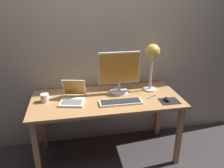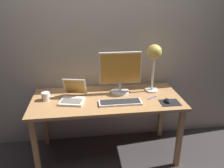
{
  "view_description": "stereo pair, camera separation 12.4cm",
  "coord_description": "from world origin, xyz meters",
  "px_view_note": "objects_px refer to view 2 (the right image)",
  "views": [
    {
      "loc": [
        -0.34,
        -2.14,
        1.79
      ],
      "look_at": [
        0.05,
        -0.05,
        0.92
      ],
      "focal_mm": 35.76,
      "sensor_mm": 36.0,
      "label": 1
    },
    {
      "loc": [
        -0.22,
        -2.16,
        1.79
      ],
      "look_at": [
        0.05,
        -0.05,
        0.92
      ],
      "focal_mm": 35.76,
      "sensor_mm": 36.0,
      "label": 2
    }
  ],
  "objects_px": {
    "keyboard_main": "(120,102)",
    "coffee_mug": "(46,96)",
    "monitor": "(120,71)",
    "mouse": "(168,101)",
    "desk_lamp": "(154,56)",
    "pen": "(152,98)",
    "laptop": "(73,94)"
  },
  "relations": [
    {
      "from": "keyboard_main",
      "to": "pen",
      "type": "bearing_deg",
      "value": 12.83
    },
    {
      "from": "coffee_mug",
      "to": "pen",
      "type": "distance_m",
      "value": 1.13
    },
    {
      "from": "desk_lamp",
      "to": "keyboard_main",
      "type": "bearing_deg",
      "value": -146.39
    },
    {
      "from": "mouse",
      "to": "coffee_mug",
      "type": "xyz_separation_m",
      "value": [
        -1.25,
        0.22,
        0.02
      ]
    },
    {
      "from": "laptop",
      "to": "coffee_mug",
      "type": "distance_m",
      "value": 0.29
    },
    {
      "from": "monitor",
      "to": "mouse",
      "type": "xyz_separation_m",
      "value": [
        0.45,
        -0.31,
        -0.24
      ]
    },
    {
      "from": "keyboard_main",
      "to": "desk_lamp",
      "type": "distance_m",
      "value": 0.64
    },
    {
      "from": "keyboard_main",
      "to": "laptop",
      "type": "height_order",
      "value": "laptop"
    },
    {
      "from": "desk_lamp",
      "to": "pen",
      "type": "xyz_separation_m",
      "value": [
        -0.05,
        -0.19,
        -0.41
      ]
    },
    {
      "from": "coffee_mug",
      "to": "pen",
      "type": "relative_size",
      "value": 0.87
    },
    {
      "from": "pen",
      "to": "coffee_mug",
      "type": "bearing_deg",
      "value": 175.1
    },
    {
      "from": "monitor",
      "to": "mouse",
      "type": "distance_m",
      "value": 0.59
    },
    {
      "from": "monitor",
      "to": "laptop",
      "type": "bearing_deg",
      "value": -167.36
    },
    {
      "from": "mouse",
      "to": "pen",
      "type": "bearing_deg",
      "value": 135.86
    },
    {
      "from": "desk_lamp",
      "to": "coffee_mug",
      "type": "height_order",
      "value": "desk_lamp"
    },
    {
      "from": "desk_lamp",
      "to": "pen",
      "type": "bearing_deg",
      "value": -104.26
    },
    {
      "from": "mouse",
      "to": "pen",
      "type": "xyz_separation_m",
      "value": [
        -0.12,
        0.12,
        -0.02
      ]
    },
    {
      "from": "coffee_mug",
      "to": "pen",
      "type": "xyz_separation_m",
      "value": [
        1.13,
        -0.1,
        -0.04
      ]
    },
    {
      "from": "laptop",
      "to": "mouse",
      "type": "relative_size",
      "value": 3.54
    },
    {
      "from": "keyboard_main",
      "to": "desk_lamp",
      "type": "relative_size",
      "value": 0.82
    },
    {
      "from": "keyboard_main",
      "to": "mouse",
      "type": "height_order",
      "value": "mouse"
    },
    {
      "from": "laptop",
      "to": "pen",
      "type": "xyz_separation_m",
      "value": [
        0.84,
        -0.08,
        -0.06
      ]
    },
    {
      "from": "keyboard_main",
      "to": "coffee_mug",
      "type": "height_order",
      "value": "coffee_mug"
    },
    {
      "from": "keyboard_main",
      "to": "mouse",
      "type": "relative_size",
      "value": 4.59
    },
    {
      "from": "keyboard_main",
      "to": "laptop",
      "type": "distance_m",
      "value": 0.5
    },
    {
      "from": "pen",
      "to": "desk_lamp",
      "type": "bearing_deg",
      "value": 75.74
    },
    {
      "from": "keyboard_main",
      "to": "pen",
      "type": "xyz_separation_m",
      "value": [
        0.36,
        0.08,
        -0.01
      ]
    },
    {
      "from": "pen",
      "to": "monitor",
      "type": "bearing_deg",
      "value": 149.09
    },
    {
      "from": "desk_lamp",
      "to": "pen",
      "type": "relative_size",
      "value": 3.85
    },
    {
      "from": "mouse",
      "to": "desk_lamp",
      "type": "bearing_deg",
      "value": 103.72
    },
    {
      "from": "monitor",
      "to": "coffee_mug",
      "type": "distance_m",
      "value": 0.84
    },
    {
      "from": "keyboard_main",
      "to": "coffee_mug",
      "type": "relative_size",
      "value": 3.62
    }
  ]
}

